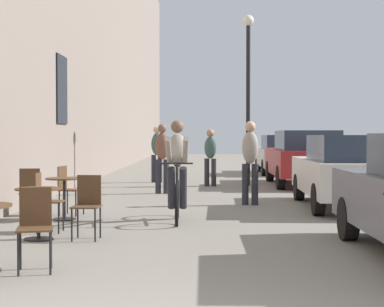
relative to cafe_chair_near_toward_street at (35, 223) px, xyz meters
The scene contains 16 objects.
cafe_chair_near_toward_street is the anchor object (origin of this frame).
cafe_table_mid 2.07m from the cafe_chair_near_toward_street, 103.71° to the left, with size 0.64×0.64×0.72m.
cafe_chair_mid_toward_street 2.09m from the cafe_chair_near_toward_street, 85.07° to the left, with size 0.40×0.40×0.89m.
cafe_chair_mid_toward_wall 2.74m from the cafe_chair_near_toward_street, 101.93° to the left, with size 0.38×0.38×0.89m.
cafe_table_far 4.14m from the cafe_chair_near_toward_street, 98.16° to the left, with size 0.64×0.64×0.72m.
cafe_chair_far_toward_street 4.75m from the cafe_chair_near_toward_street, 98.00° to the left, with size 0.46×0.46×0.89m.
cafe_chair_far_toward_wall 4.18m from the cafe_chair_near_toward_street, 105.84° to the left, with size 0.40×0.40×0.89m.
cyclist_on_bicycle 4.25m from the cafe_chair_near_toward_street, 71.30° to the left, with size 0.52×1.76×1.74m.
pedestrian_near 7.03m from the cafe_chair_near_toward_street, 66.65° to the left, with size 0.34×0.24×1.74m.
pedestrian_mid 9.00m from the cafe_chair_near_toward_street, 84.98° to the left, with size 0.34×0.24×1.73m.
pedestrian_far 11.40m from the cafe_chair_near_toward_street, 79.85° to the left, with size 0.38×0.30×1.62m.
pedestrian_furthest 12.69m from the cafe_chair_near_toward_street, 88.26° to the left, with size 0.35×0.25×1.72m.
street_lamp 12.24m from the cafe_chair_near_toward_street, 74.99° to the left, with size 0.32×0.32×4.90m.
parked_car_second 7.54m from the cafe_chair_near_toward_street, 51.65° to the left, with size 1.81×4.13×1.46m.
parked_car_third 12.44m from the cafe_chair_near_toward_street, 67.71° to the left, with size 1.90×4.45×1.58m.
parked_car_fourth 17.71m from the cafe_chair_near_toward_street, 74.38° to the left, with size 1.74×4.09×1.45m.
Camera 1 is at (0.33, -3.72, 1.46)m, focal length 59.27 mm.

